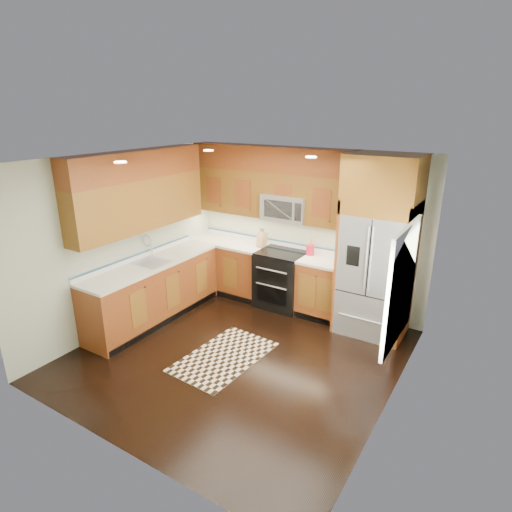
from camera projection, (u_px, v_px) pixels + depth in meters
The scene contains 16 objects.
ground at pixel (237, 355), 5.79m from camera, with size 4.00×4.00×0.00m, color black.
wall_back at pixel (305, 229), 6.96m from camera, with size 4.00×0.02×2.60m, color #B6BBA9.
wall_left at pixel (125, 240), 6.36m from camera, with size 0.02×4.00×2.60m, color #B6BBA9.
wall_right at pixel (397, 301), 4.36m from camera, with size 0.02×4.00×2.60m, color #B6BBA9.
window at pixel (401, 285), 4.50m from camera, with size 0.04×1.10×1.30m.
base_cabinets at pixel (206, 284), 6.97m from camera, with size 2.85×3.00×0.90m.
countertop at pixel (216, 256), 6.84m from camera, with size 2.86×3.01×0.04m.
upper_cabinets at pixel (214, 186), 6.56m from camera, with size 2.85×3.00×1.15m.
range at pixel (281, 279), 7.09m from camera, with size 0.76×0.67×0.95m.
microwave at pixel (287, 208), 6.80m from camera, with size 0.76×0.40×0.42m.
refrigerator at pixel (378, 248), 6.01m from camera, with size 0.98×0.75×2.60m.
sink_faucet at pixel (151, 258), 6.51m from camera, with size 0.54×0.44×0.37m.
rug at pixel (224, 357), 5.73m from camera, with size 0.85×1.42×0.01m, color black.
knife_block at pixel (262, 239), 7.20m from camera, with size 0.12×0.16×0.32m.
utensil_crock at pixel (310, 247), 6.79m from camera, with size 0.14×0.14×0.36m.
cutting_board at pixel (346, 258), 6.65m from camera, with size 0.28×0.28×0.02m, color brown.
Camera 1 is at (2.87, -4.13, 3.18)m, focal length 30.00 mm.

